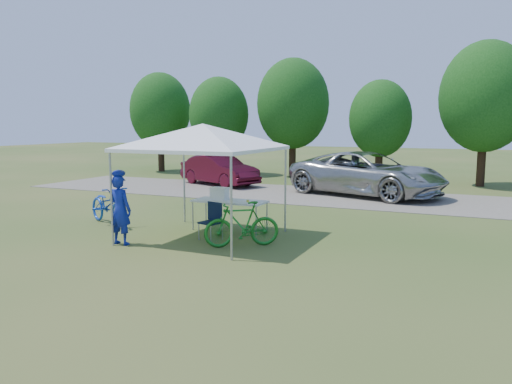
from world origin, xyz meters
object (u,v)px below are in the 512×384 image
at_px(cooler, 220,194).
at_px(bike_blue, 107,205).
at_px(folding_chair, 213,218).
at_px(cyclist, 120,210).
at_px(bike_green, 242,224).
at_px(minivan, 367,174).
at_px(folding_table, 230,202).
at_px(sedan, 219,170).

xyz_separation_m(cooler, bike_blue, (-3.12, -0.66, -0.42)).
relative_size(folding_chair, cyclist, 0.55).
bearing_deg(folding_chair, cyclist, -125.87).
bearing_deg(bike_green, cooler, -173.88).
xyz_separation_m(cyclist, bike_green, (2.60, 0.94, -0.28)).
bearing_deg(minivan, cyclist, -179.90).
distance_m(cooler, cyclist, 2.69).
bearing_deg(folding_table, cyclist, -123.55).
relative_size(folding_table, bike_green, 1.12).
bearing_deg(sedan, minivan, -73.03).
distance_m(bike_blue, minivan, 9.97).
relative_size(folding_table, cyclist, 1.20).
distance_m(folding_table, cyclist, 2.83).
bearing_deg(minivan, bike_green, -166.39).
bearing_deg(bike_blue, sedan, 35.37).
distance_m(cyclist, sedan, 11.24).
height_order(bike_green, sedan, sedan).
distance_m(cyclist, minivan, 10.72).
bearing_deg(bike_green, sedan, 174.09).
relative_size(cyclist, bike_green, 0.94).
bearing_deg(folding_table, cooler, 180.00).
relative_size(cyclist, sedan, 0.39).
height_order(cyclist, sedan, cyclist).
bearing_deg(sedan, folding_chair, -130.33).
height_order(cyclist, minivan, minivan).
bearing_deg(cyclist, bike_blue, -41.43).
height_order(folding_table, bike_green, bike_green).
bearing_deg(minivan, sedan, 103.74).
xyz_separation_m(folding_chair, sedan, (-4.91, 9.41, 0.18)).
xyz_separation_m(folding_table, cyclist, (-1.57, -2.36, 0.06)).
height_order(folding_chair, sedan, sedan).
distance_m(cooler, bike_blue, 3.21).
distance_m(folding_table, cooler, 0.35).
bearing_deg(folding_chair, minivan, 93.10).
bearing_deg(folding_chair, folding_table, 108.64).
height_order(folding_chair, cyclist, cyclist).
bearing_deg(folding_chair, bike_blue, -171.11).
bearing_deg(minivan, cooler, -176.72).
bearing_deg(bike_blue, folding_table, -52.65).
bearing_deg(cooler, folding_table, -0.00).
bearing_deg(cooler, folding_chair, -70.66).
height_order(cooler, cyclist, cyclist).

